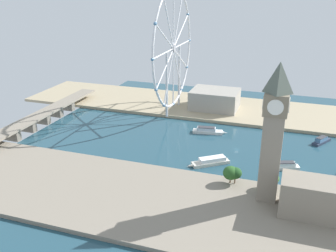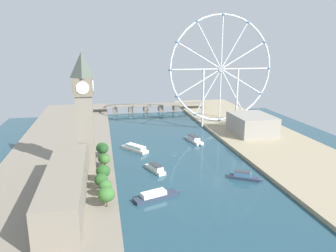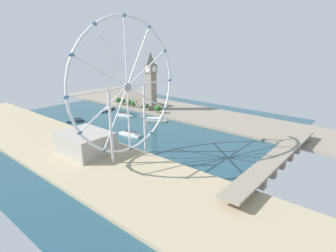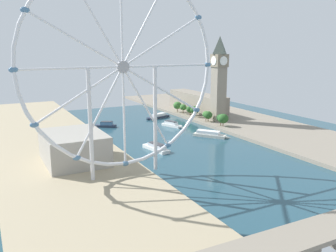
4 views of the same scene
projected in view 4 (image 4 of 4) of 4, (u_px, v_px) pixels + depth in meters
ground_plane at (169, 138)px, 327.73m from camera, size 371.19×371.19×0.00m
riverbank_left at (255, 125)px, 372.54m from camera, size 90.00×520.00×3.00m
riverbank_right at (55, 150)px, 282.28m from camera, size 90.00×520.00×3.00m
clock_tower at (219, 78)px, 378.09m from camera, size 15.03×15.03×88.64m
parliament_block at (197, 102)px, 441.30m from camera, size 22.00×101.52×22.41m
tree_row_embankment at (200, 112)px, 396.06m from camera, size 12.50×102.15×12.56m
ferris_wheel at (123, 68)px, 210.85m from camera, size 123.33×3.20×127.18m
riverside_hall at (74, 147)px, 248.00m from camera, size 39.38×50.30×20.30m
tour_boat_0 at (106, 125)px, 370.04m from camera, size 23.79×16.83×6.03m
tour_boat_1 at (172, 124)px, 372.29m from camera, size 14.03×27.25×5.73m
tour_boat_2 at (158, 116)px, 416.50m from camera, size 34.52×16.61×5.27m
tour_boat_3 at (210, 134)px, 329.91m from camera, size 25.15×31.03×5.67m
tour_boat_4 at (156, 147)px, 287.21m from camera, size 12.28×32.85×5.98m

